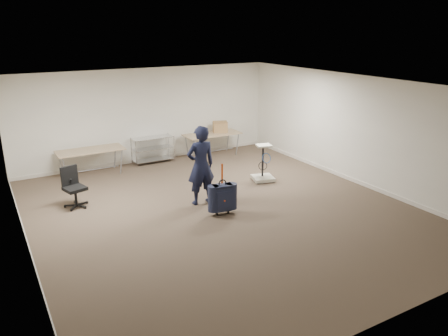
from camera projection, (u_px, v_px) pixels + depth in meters
ground at (221, 211)px, 9.81m from camera, size 9.00×9.00×0.00m
room_shell at (194, 190)px, 10.94m from camera, size 8.00×9.00×9.00m
folding_table_left at (90, 152)px, 11.96m from camera, size 1.80×0.75×0.73m
folding_table_right at (212, 135)px, 13.76m from camera, size 1.80×0.75×0.73m
wire_shelf at (153, 149)px, 13.14m from camera, size 1.22×0.47×0.80m
person at (201, 165)px, 9.95m from camera, size 0.68×0.46×1.85m
suitcase at (222, 198)px, 9.51m from camera, size 0.46×0.31×1.16m
office_chair at (75, 195)px, 9.97m from camera, size 0.57×0.57×0.94m
equipment_cart at (263, 171)px, 11.66m from camera, size 0.67×0.67×0.99m
cardboard_box at (220, 127)px, 13.88m from camera, size 0.54×0.48×0.34m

